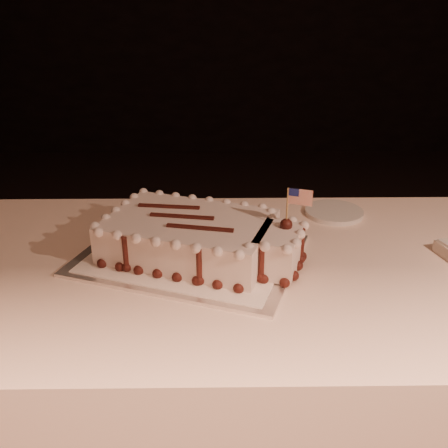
{
  "coord_description": "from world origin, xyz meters",
  "views": [
    {
      "loc": [
        -0.13,
        -0.4,
        1.31
      ],
      "look_at": [
        -0.12,
        0.63,
        0.83
      ],
      "focal_mm": 40.0,
      "sensor_mm": 36.0,
      "label": 1
    }
  ],
  "objects_px": {
    "banquet_table": "(270,387)",
    "side_plate": "(334,212)",
    "sheet_cake": "(200,237)",
    "cake_board": "(190,255)"
  },
  "relations": [
    {
      "from": "sheet_cake",
      "to": "side_plate",
      "type": "height_order",
      "value": "sheet_cake"
    },
    {
      "from": "banquet_table",
      "to": "side_plate",
      "type": "relative_size",
      "value": 14.83
    },
    {
      "from": "sheet_cake",
      "to": "side_plate",
      "type": "relative_size",
      "value": 3.02
    },
    {
      "from": "side_plate",
      "to": "banquet_table",
      "type": "bearing_deg",
      "value": -124.94
    },
    {
      "from": "cake_board",
      "to": "side_plate",
      "type": "xyz_separation_m",
      "value": [
        0.39,
        0.24,
        0.0
      ]
    },
    {
      "from": "banquet_table",
      "to": "cake_board",
      "type": "height_order",
      "value": "cake_board"
    },
    {
      "from": "banquet_table",
      "to": "side_plate",
      "type": "bearing_deg",
      "value": 55.06
    },
    {
      "from": "banquet_table",
      "to": "side_plate",
      "type": "xyz_separation_m",
      "value": [
        0.19,
        0.27,
        0.38
      ]
    },
    {
      "from": "cake_board",
      "to": "sheet_cake",
      "type": "bearing_deg",
      "value": 0.41
    },
    {
      "from": "banquet_table",
      "to": "side_plate",
      "type": "distance_m",
      "value": 0.51
    }
  ]
}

